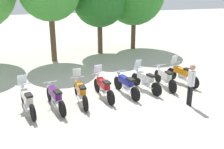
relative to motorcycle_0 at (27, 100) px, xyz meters
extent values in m
plane|color=#BCB7A8|center=(3.78, 0.30, -0.52)|extent=(80.00, 80.00, 0.00)
cylinder|color=black|center=(-0.15, 0.72, -0.20)|extent=(0.23, 0.65, 0.64)
cylinder|color=black|center=(0.17, -0.80, -0.20)|extent=(0.23, 0.65, 0.64)
cube|color=silver|center=(-0.15, 0.72, 0.14)|extent=(0.19, 0.38, 0.04)
cube|color=silver|center=(0.00, 0.01, 0.15)|extent=(0.45, 0.98, 0.30)
cube|color=silver|center=(0.01, -0.04, -0.12)|extent=(0.30, 0.44, 0.24)
cube|color=black|center=(0.08, -0.38, 0.34)|extent=(0.32, 0.48, 0.08)
cylinder|color=silver|center=(-0.13, 0.63, 0.12)|extent=(0.10, 0.23, 0.64)
cylinder|color=silver|center=(-0.11, 0.54, 0.45)|extent=(0.61, 0.16, 0.04)
sphere|color=silver|center=(-0.14, 0.67, 0.33)|extent=(0.19, 0.19, 0.16)
cylinder|color=silver|center=(-0.08, -0.37, -0.18)|extent=(0.21, 0.70, 0.07)
cube|color=silver|center=(-0.12, 0.60, 0.65)|extent=(0.38, 0.20, 0.39)
cylinder|color=black|center=(0.93, 0.69, -0.20)|extent=(0.23, 0.65, 0.64)
cylinder|color=black|center=(1.24, -0.83, -0.20)|extent=(0.23, 0.65, 0.64)
cube|color=silver|center=(0.93, 0.69, 0.14)|extent=(0.19, 0.38, 0.04)
cube|color=#59196B|center=(1.08, -0.02, 0.15)|extent=(0.44, 0.98, 0.30)
cube|color=silver|center=(1.09, -0.07, -0.12)|extent=(0.30, 0.44, 0.24)
cube|color=black|center=(1.16, -0.41, 0.34)|extent=(0.32, 0.48, 0.08)
cylinder|color=silver|center=(0.95, 0.60, 0.12)|extent=(0.09, 0.23, 0.64)
cylinder|color=silver|center=(0.97, 0.51, 0.45)|extent=(0.61, 0.16, 0.04)
sphere|color=silver|center=(0.94, 0.64, 0.33)|extent=(0.19, 0.19, 0.16)
cylinder|color=silver|center=(0.99, -0.40, -0.18)|extent=(0.21, 0.70, 0.07)
cylinder|color=black|center=(2.15, 0.91, -0.20)|extent=(0.11, 0.64, 0.64)
cylinder|color=black|center=(2.18, -0.64, -0.20)|extent=(0.11, 0.64, 0.64)
cube|color=silver|center=(2.15, 0.91, 0.14)|extent=(0.13, 0.36, 0.04)
cube|color=orange|center=(2.16, 0.19, 0.15)|extent=(0.28, 0.96, 0.30)
cube|color=silver|center=(2.16, 0.14, -0.12)|extent=(0.23, 0.40, 0.24)
cube|color=black|center=(2.17, -0.21, 0.34)|extent=(0.25, 0.45, 0.08)
cylinder|color=silver|center=(2.15, 0.82, 0.12)|extent=(0.06, 0.23, 0.64)
cylinder|color=silver|center=(2.15, 0.73, 0.45)|extent=(0.62, 0.05, 0.04)
sphere|color=silver|center=(2.15, 0.86, 0.33)|extent=(0.16, 0.16, 0.16)
cylinder|color=silver|center=(2.01, -0.17, -0.18)|extent=(0.09, 0.70, 0.07)
cube|color=silver|center=(2.15, 0.79, 0.65)|extent=(0.36, 0.14, 0.39)
cylinder|color=black|center=(3.16, 1.13, -0.20)|extent=(0.17, 0.65, 0.64)
cylinder|color=black|center=(3.32, -0.41, -0.20)|extent=(0.17, 0.65, 0.64)
cube|color=silver|center=(3.16, 1.13, 0.14)|extent=(0.16, 0.37, 0.04)
cube|color=red|center=(3.23, 0.41, 0.15)|extent=(0.36, 0.97, 0.30)
cube|color=silver|center=(3.24, 0.36, -0.12)|extent=(0.26, 0.42, 0.24)
cube|color=black|center=(3.28, 0.01, 0.34)|extent=(0.28, 0.46, 0.08)
cylinder|color=silver|center=(3.17, 1.04, 0.12)|extent=(0.07, 0.23, 0.64)
cylinder|color=silver|center=(3.18, 0.95, 0.45)|extent=(0.62, 0.10, 0.04)
sphere|color=silver|center=(3.16, 1.08, 0.33)|extent=(0.18, 0.18, 0.16)
cylinder|color=silver|center=(3.11, 0.04, -0.18)|extent=(0.14, 0.70, 0.07)
cube|color=silver|center=(3.17, 1.01, 0.65)|extent=(0.37, 0.17, 0.39)
cylinder|color=black|center=(4.19, 1.14, -0.20)|extent=(0.20, 0.65, 0.64)
cylinder|color=black|center=(4.44, -0.39, -0.20)|extent=(0.20, 0.65, 0.64)
cube|color=silver|center=(4.19, 1.14, 0.14)|extent=(0.18, 0.37, 0.04)
cube|color=navy|center=(4.31, 0.42, 0.15)|extent=(0.41, 0.98, 0.30)
cube|color=silver|center=(4.32, 0.37, -0.12)|extent=(0.28, 0.43, 0.24)
cube|color=black|center=(4.37, 0.03, 0.34)|extent=(0.31, 0.47, 0.08)
cylinder|color=silver|center=(4.21, 1.05, 0.12)|extent=(0.09, 0.23, 0.64)
cylinder|color=silver|center=(4.22, 0.96, 0.45)|extent=(0.62, 0.14, 0.04)
sphere|color=silver|center=(4.20, 1.09, 0.33)|extent=(0.18, 0.18, 0.16)
cylinder|color=silver|center=(4.21, 0.05, -0.18)|extent=(0.18, 0.70, 0.07)
cylinder|color=black|center=(5.22, 1.32, -0.20)|extent=(0.24, 0.65, 0.64)
cylinder|color=black|center=(5.57, -0.19, -0.20)|extent=(0.24, 0.65, 0.64)
cube|color=silver|center=(5.22, 1.32, 0.14)|extent=(0.20, 0.38, 0.04)
cube|color=silver|center=(5.38, 0.62, 0.15)|extent=(0.47, 0.98, 0.30)
cube|color=silver|center=(5.39, 0.57, -0.12)|extent=(0.31, 0.44, 0.24)
cube|color=black|center=(5.47, 0.23, 0.34)|extent=(0.33, 0.48, 0.08)
cylinder|color=silver|center=(5.24, 1.24, 0.12)|extent=(0.10, 0.23, 0.64)
cylinder|color=silver|center=(5.26, 1.15, 0.45)|extent=(0.61, 0.18, 0.04)
sphere|color=silver|center=(5.23, 1.28, 0.33)|extent=(0.19, 0.19, 0.16)
cylinder|color=silver|center=(5.30, 0.24, -0.18)|extent=(0.23, 0.70, 0.07)
cube|color=silver|center=(5.24, 1.21, 0.65)|extent=(0.38, 0.21, 0.39)
cylinder|color=black|center=(6.50, 1.43, -0.20)|extent=(0.12, 0.64, 0.64)
cylinder|color=black|center=(6.44, -0.11, -0.20)|extent=(0.12, 0.64, 0.64)
cube|color=silver|center=(6.50, 1.43, 0.14)|extent=(0.13, 0.36, 0.04)
cube|color=silver|center=(6.47, 0.71, 0.15)|extent=(0.29, 0.96, 0.30)
cube|color=silver|center=(6.47, 0.66, -0.12)|extent=(0.23, 0.41, 0.24)
cube|color=black|center=(6.46, 0.31, 0.34)|extent=(0.26, 0.45, 0.08)
cylinder|color=silver|center=(6.49, 1.34, 0.12)|extent=(0.06, 0.23, 0.64)
cylinder|color=silver|center=(6.49, 1.25, 0.45)|extent=(0.62, 0.06, 0.04)
sphere|color=silver|center=(6.49, 1.38, 0.33)|extent=(0.17, 0.17, 0.16)
cylinder|color=silver|center=(6.30, 0.37, -0.18)|extent=(0.10, 0.70, 0.07)
cylinder|color=black|center=(7.39, 1.56, -0.20)|extent=(0.23, 0.65, 0.64)
cylinder|color=black|center=(7.70, 0.04, -0.20)|extent=(0.23, 0.65, 0.64)
cube|color=silver|center=(7.39, 1.56, 0.14)|extent=(0.19, 0.38, 0.04)
cube|color=orange|center=(7.54, 0.85, 0.15)|extent=(0.44, 0.98, 0.30)
cube|color=silver|center=(7.55, 0.80, -0.12)|extent=(0.30, 0.44, 0.24)
cube|color=black|center=(7.61, 0.46, 0.34)|extent=(0.32, 0.48, 0.08)
cylinder|color=silver|center=(7.41, 1.47, 0.12)|extent=(0.09, 0.23, 0.64)
cylinder|color=silver|center=(7.43, 1.38, 0.45)|extent=(0.61, 0.16, 0.04)
sphere|color=silver|center=(7.40, 1.51, 0.33)|extent=(0.19, 0.19, 0.16)
cylinder|color=silver|center=(7.45, 0.47, -0.18)|extent=(0.21, 0.70, 0.07)
cube|color=silver|center=(7.42, 1.44, 0.65)|extent=(0.38, 0.20, 0.39)
cylinder|color=black|center=(6.41, -1.59, -0.09)|extent=(0.12, 0.12, 0.86)
cylinder|color=black|center=(6.40, -1.42, -0.09)|extent=(0.12, 0.12, 0.86)
cube|color=silver|center=(6.41, -1.50, 0.67)|extent=(0.21, 0.23, 0.65)
cylinder|color=silver|center=(6.42, -1.66, 0.69)|extent=(0.08, 0.08, 0.61)
cylinder|color=silver|center=(6.40, -1.34, 0.69)|extent=(0.08, 0.08, 0.61)
sphere|color=#A87A5B|center=(6.41, -1.50, 1.14)|extent=(0.25, 0.25, 0.23)
cylinder|color=brown|center=(1.88, 7.32, 1.07)|extent=(0.36, 0.36, 3.18)
cylinder|color=brown|center=(5.40, 8.42, 0.74)|extent=(0.36, 0.36, 2.51)
sphere|color=#236623|center=(5.40, 8.42, 3.34)|extent=(3.85, 3.85, 3.85)
cylinder|color=brown|center=(8.31, 9.03, 0.76)|extent=(0.36, 0.36, 2.55)
camera|label=1|loc=(0.20, -9.87, 4.19)|focal=41.64mm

